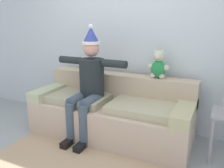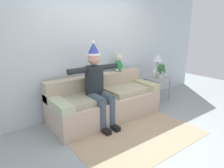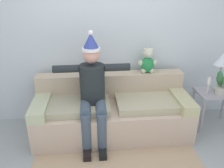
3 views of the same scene
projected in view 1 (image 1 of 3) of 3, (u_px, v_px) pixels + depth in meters
name	position (u px, v px, depth m)	size (l,w,h in m)	color
back_wall	(127.00, 36.00, 3.52)	(7.00, 0.10, 2.70)	silver
couch	(112.00, 112.00, 3.34)	(2.20, 0.87, 0.83)	#C1AA96
person_seated	(88.00, 82.00, 3.19)	(1.02, 0.77, 1.54)	#1F2629
teddy_bear	(158.00, 66.00, 3.16)	(0.29, 0.17, 0.38)	#248444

